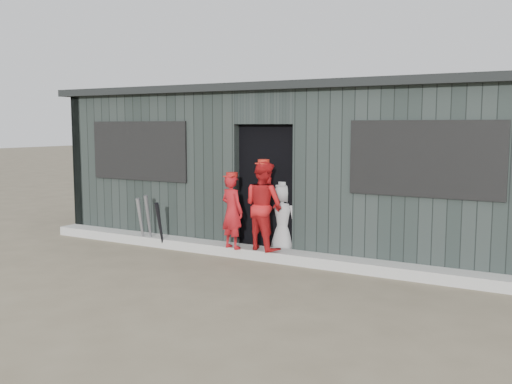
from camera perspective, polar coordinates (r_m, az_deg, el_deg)
The scene contains 9 objects.
ground at distance 7.15m, azimuth -7.20°, elevation -9.46°, with size 80.00×80.00×0.00m, color brown.
curb at distance 8.61m, azimuth 0.07°, elevation -6.11°, with size 8.00×0.36×0.15m, color #A6A6A1.
bat_left at distance 9.57m, azimuth -11.44°, elevation -2.94°, with size 0.07×0.07×0.81m, color gray.
bat_mid at distance 9.51m, azimuth -10.68°, elevation -2.82°, with size 0.07×0.07×0.87m, color gray.
bat_right at distance 9.24m, azimuth -9.58°, elevation -3.35°, with size 0.07×0.07×0.79m, color black.
player_red_left at distance 8.49m, azimuth -2.41°, elevation -1.95°, with size 0.41×0.27×1.12m, color #A4141A.
player_red_right at distance 8.39m, azimuth 0.76°, elevation -1.37°, with size 0.64×0.50×1.31m, color red.
player_grey_back at distance 8.74m, azimuth 2.77°, elevation -2.73°, with size 0.54×0.35×1.11m, color #A5A5A5.
dugout at distance 9.93m, azimuth 4.84°, elevation 2.64°, with size 8.30×3.30×2.62m.
Camera 1 is at (4.11, -5.50, 1.98)m, focal length 40.00 mm.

